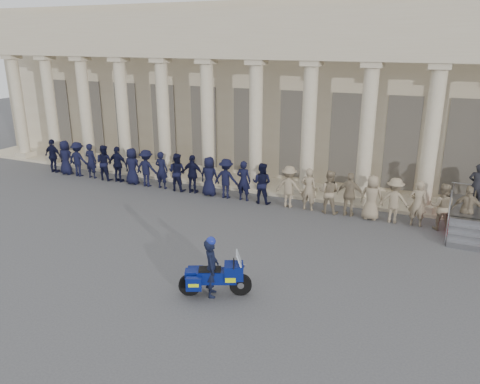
% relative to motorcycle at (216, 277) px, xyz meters
% --- Properties ---
extents(ground, '(90.00, 90.00, 0.00)m').
position_rel_motorcycle_xyz_m(ground, '(-1.50, 1.70, -0.60)').
color(ground, '#464648').
rests_on(ground, ground).
extents(building, '(40.00, 12.50, 9.00)m').
position_rel_motorcycle_xyz_m(building, '(-1.50, 16.45, 3.93)').
color(building, '#C3B292').
rests_on(building, ground).
extents(officer_rank, '(22.16, 0.72, 1.89)m').
position_rel_motorcycle_xyz_m(officer_rank, '(-3.93, 8.10, 0.35)').
color(officer_rank, black).
rests_on(officer_rank, ground).
extents(motorcycle, '(2.00, 1.32, 1.38)m').
position_rel_motorcycle_xyz_m(motorcycle, '(0.00, 0.00, 0.00)').
color(motorcycle, black).
rests_on(motorcycle, ground).
extents(rider, '(0.66, 0.76, 1.86)m').
position_rel_motorcycle_xyz_m(rider, '(-0.11, -0.05, 0.32)').
color(rider, black).
rests_on(rider, ground).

